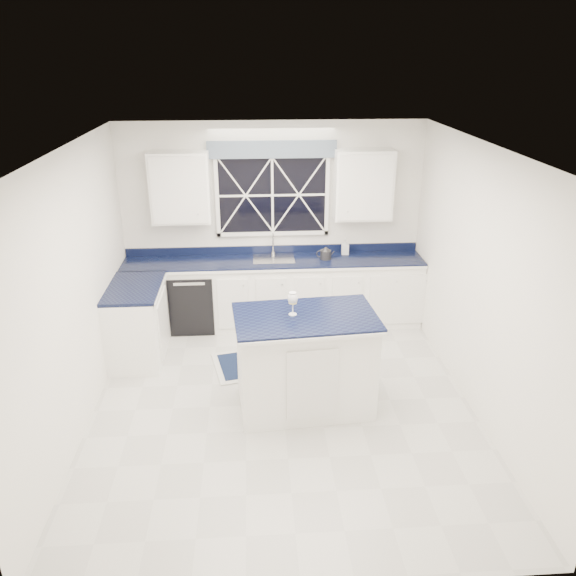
{
  "coord_description": "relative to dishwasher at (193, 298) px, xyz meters",
  "views": [
    {
      "loc": [
        -0.28,
        -5.05,
        3.52
      ],
      "look_at": [
        0.09,
        0.4,
        1.19
      ],
      "focal_mm": 35.0,
      "sensor_mm": 36.0,
      "label": 1
    }
  ],
  "objects": [
    {
      "name": "faucet",
      "position": [
        1.1,
        0.19,
        0.69
      ],
      "size": [
        0.05,
        0.2,
        0.3
      ],
      "color": "#ADADAF",
      "rests_on": "countertop"
    },
    {
      "name": "island",
      "position": [
        1.33,
        -1.98,
        0.13
      ],
      "size": [
        1.5,
        0.98,
        1.06
      ],
      "rotation": [
        0.0,
        0.0,
        0.09
      ],
      "color": "white",
      "rests_on": "ground"
    },
    {
      "name": "countertop",
      "position": [
        1.1,
        0.0,
        0.51
      ],
      "size": [
        3.98,
        0.64,
        0.04
      ],
      "primitive_type": "cube",
      "color": "black",
      "rests_on": "base_cabinets"
    },
    {
      "name": "upper_cabinets",
      "position": [
        1.1,
        0.13,
        1.49
      ],
      "size": [
        3.1,
        0.34,
        0.9
      ],
      "color": "white",
      "rests_on": "ground"
    },
    {
      "name": "soap_bottle",
      "position": [
        2.08,
        0.16,
        0.64
      ],
      "size": [
        0.1,
        0.11,
        0.21
      ],
      "primitive_type": "imported",
      "rotation": [
        0.0,
        0.0,
        -0.08
      ],
      "color": "silver",
      "rests_on": "countertop"
    },
    {
      "name": "rug",
      "position": [
        0.94,
        -1.07,
        -0.4
      ],
      "size": [
        1.35,
        0.98,
        0.02
      ],
      "rotation": [
        0.0,
        0.0,
        0.21
      ],
      "color": "#BBBBB6",
      "rests_on": "ground"
    },
    {
      "name": "dishwasher",
      "position": [
        0.0,
        0.0,
        0.0
      ],
      "size": [
        0.6,
        0.58,
        0.82
      ],
      "primitive_type": "cube",
      "color": "black",
      "rests_on": "ground"
    },
    {
      "name": "kettle",
      "position": [
        1.79,
        -0.01,
        0.61
      ],
      "size": [
        0.24,
        0.17,
        0.17
      ],
      "rotation": [
        0.0,
        0.0,
        -0.16
      ],
      "color": "#2E2E30",
      "rests_on": "countertop"
    },
    {
      "name": "window",
      "position": [
        1.1,
        0.25,
        1.42
      ],
      "size": [
        1.65,
        0.09,
        1.26
      ],
      "color": "black",
      "rests_on": "ground"
    },
    {
      "name": "wine_glass",
      "position": [
        1.21,
        -1.95,
        0.82
      ],
      "size": [
        0.1,
        0.1,
        0.24
      ],
      "color": "silver",
      "rests_on": "island"
    },
    {
      "name": "base_cabinets",
      "position": [
        0.77,
        -0.17,
        0.04
      ],
      "size": [
        3.99,
        1.6,
        0.9
      ],
      "color": "white",
      "rests_on": "ground"
    },
    {
      "name": "ground",
      "position": [
        1.1,
        -1.95,
        -0.41
      ],
      "size": [
        4.5,
        4.5,
        0.0
      ],
      "primitive_type": "plane",
      "color": "#A7A7A3",
      "rests_on": "ground"
    },
    {
      "name": "back_wall",
      "position": [
        1.1,
        0.3,
        0.94
      ],
      "size": [
        4.0,
        0.1,
        2.7
      ],
      "primitive_type": "cube",
      "color": "white",
      "rests_on": "ground"
    }
  ]
}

